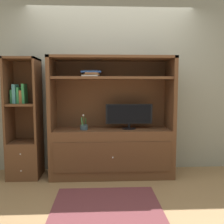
% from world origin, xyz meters
% --- Properties ---
extents(ground_plane, '(8.00, 8.00, 0.00)m').
position_xyz_m(ground_plane, '(0.00, 0.00, 0.00)').
color(ground_plane, '#99754C').
extents(painted_rear_wall, '(6.00, 0.10, 2.80)m').
position_xyz_m(painted_rear_wall, '(0.00, 0.75, 1.40)').
color(painted_rear_wall, gray).
rests_on(painted_rear_wall, ground_plane).
extents(area_rug, '(1.18, 1.04, 0.01)m').
position_xyz_m(area_rug, '(-0.10, -0.60, 0.01)').
color(area_rug, brown).
rests_on(area_rug, ground_plane).
extents(media_console, '(1.75, 0.54, 1.72)m').
position_xyz_m(media_console, '(0.00, 0.41, 0.54)').
color(media_console, brown).
rests_on(media_console, ground_plane).
extents(tv_monitor, '(0.67, 0.20, 0.36)m').
position_xyz_m(tv_monitor, '(0.25, 0.38, 0.89)').
color(tv_monitor, black).
rests_on(tv_monitor, media_console).
extents(potted_plant, '(0.11, 0.13, 0.22)m').
position_xyz_m(potted_plant, '(-0.40, 0.33, 0.73)').
color(potted_plant, '#384C56').
rests_on(potted_plant, media_console).
extents(magazine_stack, '(0.28, 0.34, 0.09)m').
position_xyz_m(magazine_stack, '(-0.29, 0.40, 1.48)').
color(magazine_stack, silver).
rests_on(magazine_stack, media_console).
extents(bookshelf_tall, '(0.44, 0.44, 1.70)m').
position_xyz_m(bookshelf_tall, '(-1.25, 0.41, 0.56)').
color(bookshelf_tall, brown).
rests_on(bookshelf_tall, ground_plane).
extents(upright_book_row, '(0.20, 0.18, 0.28)m').
position_xyz_m(upright_book_row, '(-1.31, 0.40, 1.19)').
color(upright_book_row, '#338C4C').
rests_on(upright_book_row, bookshelf_tall).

